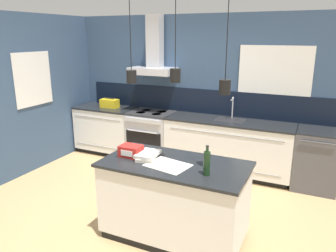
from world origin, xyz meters
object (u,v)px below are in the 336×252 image
object	(u,v)px
book_stack	(148,155)
bottle_on_island	(207,163)
dishwasher	(316,159)
yellow_toolbox	(110,103)
red_supply_box	(131,151)
oven_range	(151,136)

from	to	relation	value
book_stack	bottle_on_island	bearing A→B (deg)	-11.32
dishwasher	yellow_toolbox	bearing A→B (deg)	180.00
dishwasher	book_stack	xyz separation A→B (m)	(-1.74, -2.06, 0.49)
bottle_on_island	red_supply_box	distance (m)	0.97
dishwasher	red_supply_box	distance (m)	2.89
book_stack	yellow_toolbox	size ratio (longest dim) A/B	1.01
book_stack	oven_range	bearing A→B (deg)	116.90
red_supply_box	yellow_toolbox	size ratio (longest dim) A/B	0.73
book_stack	yellow_toolbox	world-z (taller)	yellow_toolbox
oven_range	dishwasher	world-z (taller)	same
dishwasher	bottle_on_island	distance (m)	2.49
bottle_on_island	book_stack	bearing A→B (deg)	168.68
bottle_on_island	yellow_toolbox	distance (m)	3.48
oven_range	dishwasher	size ratio (longest dim) A/B	1.00
bottle_on_island	book_stack	world-z (taller)	bottle_on_island
dishwasher	book_stack	size ratio (longest dim) A/B	2.65
book_stack	dishwasher	bearing A→B (deg)	49.70
dishwasher	book_stack	distance (m)	2.74
oven_range	dishwasher	xyz separation A→B (m)	(2.79, 0.00, 0.00)
dishwasher	oven_range	bearing A→B (deg)	-179.91
bottle_on_island	red_supply_box	bearing A→B (deg)	172.12
dishwasher	book_stack	world-z (taller)	book_stack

